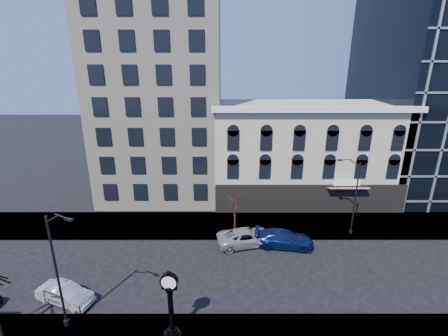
{
  "coord_description": "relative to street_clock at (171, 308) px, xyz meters",
  "views": [
    {
      "loc": [
        1.98,
        -23.44,
        17.41
      ],
      "look_at": [
        2.0,
        4.0,
        8.0
      ],
      "focal_mm": 26.0,
      "sensor_mm": 36.0,
      "label": 1
    }
  ],
  "objects": [
    {
      "name": "ground",
      "position": [
        1.35,
        7.03,
        -2.43
      ],
      "size": [
        160.0,
        160.0,
        0.0
      ],
      "primitive_type": "plane",
      "color": "black",
      "rests_on": "ground"
    },
    {
      "name": "sidewalk_far",
      "position": [
        1.35,
        15.03,
        -2.37
      ],
      "size": [
        160.0,
        6.0,
        0.12
      ],
      "primitive_type": "cube",
      "color": "gray",
      "rests_on": "ground"
    },
    {
      "name": "cream_tower",
      "position": [
        -4.76,
        25.91,
        16.89
      ],
      "size": [
        15.9,
        15.4,
        42.5
      ],
      "color": "beige",
      "rests_on": "ground"
    },
    {
      "name": "victorian_row",
      "position": [
        13.35,
        22.92,
        3.56
      ],
      "size": [
        22.6,
        11.19,
        12.5
      ],
      "color": "beige",
      "rests_on": "ground"
    },
    {
      "name": "street_clock",
      "position": [
        0.0,
        0.0,
        0.0
      ],
      "size": [
        1.16,
        1.16,
        5.11
      ],
      "rotation": [
        0.0,
        0.0,
        -0.09
      ],
      "color": "black",
      "rests_on": "sidewalk_near"
    },
    {
      "name": "street_lamp_near",
      "position": [
        -6.77,
        0.79,
        4.29
      ],
      "size": [
        2.14,
        1.07,
        8.75
      ],
      "rotation": [
        0.0,
        0.0,
        -0.39
      ],
      "color": "black",
      "rests_on": "sidewalk_near"
    },
    {
      "name": "street_lamp_far",
      "position": [
        15.86,
        13.23,
        3.85
      ],
      "size": [
        2.1,
        0.63,
        8.16
      ],
      "rotation": [
        0.0,
        0.0,
        2.95
      ],
      "color": "black",
      "rests_on": "sidewalk_far"
    },
    {
      "name": "bare_tree_far",
      "position": [
        4.52,
        14.4,
        1.09
      ],
      "size": [
        2.63,
        2.63,
        4.52
      ],
      "color": "black",
      "rests_on": "sidewalk_far"
    },
    {
      "name": "car_near_b",
      "position": [
        -8.48,
        3.36,
        -1.72
      ],
      "size": [
        4.6,
        2.8,
        1.43
      ],
      "primitive_type": "imported",
      "rotation": [
        0.0,
        0.0,
        1.25
      ],
      "color": "silver",
      "rests_on": "ground"
    },
    {
      "name": "car_far_a",
      "position": [
        5.55,
        11.27,
        -1.64
      ],
      "size": [
        6.17,
        3.9,
        1.59
      ],
      "primitive_type": "imported",
      "rotation": [
        0.0,
        0.0,
        1.81
      ],
      "color": "#A5A8AD",
      "rests_on": "ground"
    },
    {
      "name": "car_far_b",
      "position": [
        9.14,
        10.9,
        -1.61
      ],
      "size": [
        5.88,
        3.02,
        1.63
      ],
      "primitive_type": "imported",
      "rotation": [
        0.0,
        0.0,
        1.44
      ],
      "color": "#0C194C",
      "rests_on": "ground"
    }
  ]
}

